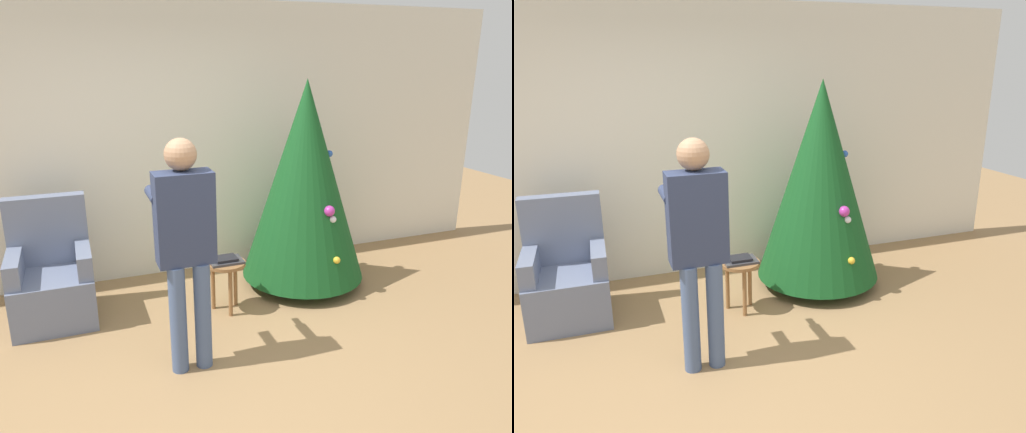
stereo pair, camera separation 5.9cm
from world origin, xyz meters
TOP-DOWN VIEW (x-y plane):
  - ground_plane at (0.00, 0.00)m, footprint 14.00×14.00m
  - wall_back at (0.00, 2.23)m, footprint 8.00×0.06m
  - christmas_tree at (1.40, 1.46)m, footprint 1.19×1.19m
  - armchair at (-0.92, 1.58)m, footprint 0.66×0.67m
  - person_standing at (0.02, 0.48)m, footprint 0.42×0.57m
  - side_stool at (0.51, 1.18)m, footprint 0.35×0.35m
  - laptop at (0.51, 1.18)m, footprint 0.29×0.21m
  - book at (0.51, 1.18)m, footprint 0.19×0.15m

SIDE VIEW (x-z plane):
  - ground_plane at x=0.00m, z-range 0.00..0.00m
  - armchair at x=-0.92m, z-range -0.16..0.88m
  - side_stool at x=0.51m, z-range 0.14..0.60m
  - laptop at x=0.51m, z-range 0.46..0.48m
  - book at x=0.51m, z-range 0.48..0.51m
  - person_standing at x=0.02m, z-range 0.16..1.83m
  - christmas_tree at x=1.40m, z-range 0.05..2.04m
  - wall_back at x=0.00m, z-range 0.00..2.70m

